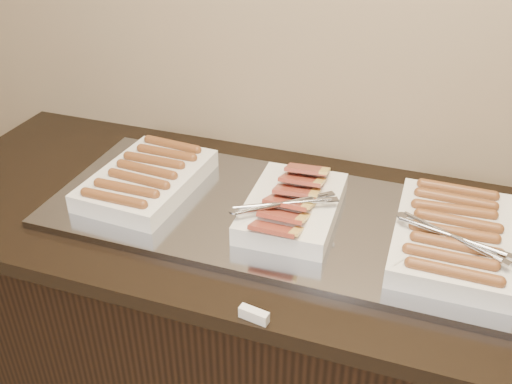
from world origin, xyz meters
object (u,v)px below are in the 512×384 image
warming_tray (280,216)px  dish_left (147,178)px  counter (282,344)px  dish_center (292,206)px  dish_right (453,236)px

warming_tray → dish_left: size_ratio=3.13×
warming_tray → dish_left: (-0.38, -0.00, 0.04)m
counter → dish_left: dish_left is taller
dish_center → counter: bearing=159.5°
warming_tray → dish_right: dish_right is taller
dish_center → dish_right: bearing=-1.8°
dish_left → dish_right: 0.80m
counter → dish_right: 0.64m
counter → dish_right: bearing=-0.5°
warming_tray → dish_right: (0.42, -0.00, 0.04)m
counter → dish_right: (0.40, -0.00, 0.50)m
warming_tray → dish_center: dish_center is taller
dish_right → counter: bearing=178.9°
warming_tray → counter: bearing=0.0°
warming_tray → dish_left: 0.38m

